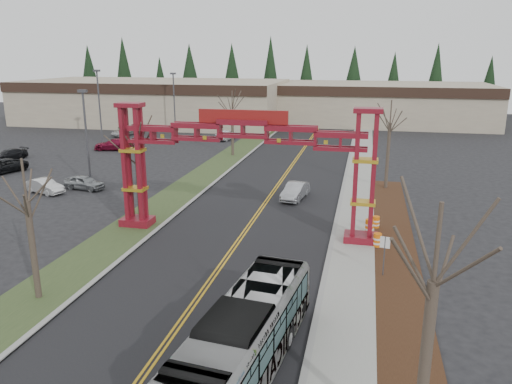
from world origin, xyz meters
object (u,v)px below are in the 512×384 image
(silver_sedan, at_px, (295,191))
(bare_tree_right_far, at_px, (390,124))
(barrel_south, at_px, (377,241))
(transit_bus, at_px, (245,338))
(gateway_arch, at_px, (243,149))
(bare_tree_median_near, at_px, (27,201))
(parked_car_far_a, at_px, (227,135))
(retail_building_west, at_px, (155,101))
(bare_tree_right_near, at_px, (433,283))
(light_pole_near, at_px, (86,132))
(barrel_north, at_px, (376,223))
(parked_car_mid_a, at_px, (114,144))
(parked_car_far_b, at_px, (123,132))
(parked_car_near_b, at_px, (44,186))
(parked_car_near_a, at_px, (84,182))
(parked_car_far_c, at_px, (9,155))
(light_pole_far, at_px, (174,100))
(street_sign, at_px, (385,248))
(bare_tree_median_far, at_px, (232,110))
(light_pole_mid, at_px, (99,101))
(bare_tree_median_mid, at_px, (137,150))
(retail_building_east, at_px, (380,103))
(barrel_mid, at_px, (369,227))

(silver_sedan, height_order, bare_tree_right_far, bare_tree_right_far)
(barrel_south, bearing_deg, transit_bus, -109.80)
(gateway_arch, bearing_deg, bare_tree_median_near, -124.76)
(parked_car_far_a, bearing_deg, bare_tree_median_near, 110.40)
(parked_car_far_a, bearing_deg, retail_building_west, -25.83)
(bare_tree_right_near, bearing_deg, bare_tree_right_far, 90.00)
(light_pole_near, bearing_deg, bare_tree_right_near, -45.45)
(transit_bus, height_order, barrel_north, transit_bus)
(transit_bus, bearing_deg, barrel_north, 80.92)
(parked_car_mid_a, relative_size, bare_tree_right_far, 0.63)
(gateway_arch, height_order, transit_bus, gateway_arch)
(parked_car_far_b, distance_m, barrel_north, 51.22)
(parked_car_near_b, distance_m, parked_car_far_b, 32.79)
(retail_building_west, bearing_deg, barrel_south, -54.45)
(parked_car_near_a, bearing_deg, barrel_south, -100.21)
(parked_car_mid_a, distance_m, parked_car_far_b, 11.95)
(parked_car_far_c, xyz_separation_m, light_pole_far, (12.54, 21.42, 4.83))
(parked_car_far_a, xyz_separation_m, bare_tree_right_far, (21.79, -23.11, 5.37))
(retail_building_west, distance_m, light_pole_near, 47.06)
(street_sign, bearing_deg, transit_bus, -118.53)
(parked_car_near_b, bearing_deg, bare_tree_median_far, -13.12)
(parked_car_far_b, height_order, bare_tree_median_near, bare_tree_median_near)
(parked_car_mid_a, bearing_deg, parked_car_far_a, 122.42)
(gateway_arch, distance_m, light_pole_mid, 41.74)
(parked_car_near_a, bearing_deg, bare_tree_median_mid, -121.03)
(retail_building_east, height_order, bare_tree_right_near, bare_tree_right_near)
(light_pole_near, relative_size, barrel_mid, 8.46)
(parked_car_far_a, bearing_deg, parked_car_mid_a, 57.29)
(retail_building_east, relative_size, barrel_mid, 35.52)
(parked_car_near_a, height_order, bare_tree_right_near, bare_tree_right_near)
(parked_car_far_c, distance_m, bare_tree_median_near, 39.45)
(retail_building_east, relative_size, parked_car_far_a, 8.78)
(barrel_mid, bearing_deg, parked_car_far_b, 135.58)
(parked_car_mid_a, distance_m, street_sign, 46.26)
(parked_car_mid_a, bearing_deg, transit_bus, 24.69)
(bare_tree_median_far, bearing_deg, bare_tree_median_near, -90.00)
(transit_bus, relative_size, parked_car_mid_a, 2.11)
(transit_bus, height_order, barrel_south, transit_bus)
(silver_sedan, xyz_separation_m, light_pole_near, (-19.13, -0.61, 4.54))
(retail_building_west, relative_size, bare_tree_median_near, 6.28)
(silver_sedan, height_order, light_pole_near, light_pole_near)
(bare_tree_median_far, distance_m, bare_tree_right_near, 48.66)
(bare_tree_right_far, relative_size, barrel_mid, 7.64)
(barrel_north, bearing_deg, parked_car_mid_a, 144.19)
(bare_tree_median_near, distance_m, barrel_south, 20.74)
(transit_bus, xyz_separation_m, parked_car_near_b, (-23.86, 21.51, -0.86))
(bare_tree_right_near, bearing_deg, parked_car_near_b, 140.41)
(parked_car_near_a, height_order, barrel_mid, parked_car_near_a)
(bare_tree_right_near, relative_size, light_pole_far, 0.89)
(retail_building_east, distance_m, bare_tree_right_far, 47.46)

